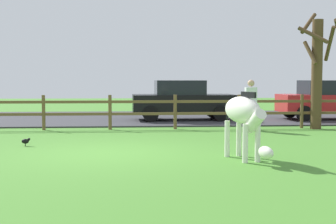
{
  "coord_description": "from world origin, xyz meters",
  "views": [
    {
      "loc": [
        0.59,
        -10.68,
        1.68
      ],
      "look_at": [
        1.39,
        0.69,
        0.87
      ],
      "focal_mm": 50.78,
      "sensor_mm": 36.0,
      "label": 1
    }
  ],
  "objects_px": {
    "bare_tree": "(318,69)",
    "visitor_near_fence": "(251,103)",
    "parked_car_red": "(329,100)",
    "zebra": "(244,115)",
    "parked_car_black": "(182,100)",
    "crow_on_grass": "(26,141)"
  },
  "relations": [
    {
      "from": "zebra",
      "to": "parked_car_black",
      "type": "relative_size",
      "value": 0.47
    },
    {
      "from": "zebra",
      "to": "crow_on_grass",
      "type": "bearing_deg",
      "value": 154.47
    },
    {
      "from": "bare_tree",
      "to": "visitor_near_fence",
      "type": "height_order",
      "value": "bare_tree"
    },
    {
      "from": "parked_car_red",
      "to": "crow_on_grass",
      "type": "bearing_deg",
      "value": -148.08
    },
    {
      "from": "bare_tree",
      "to": "parked_car_red",
      "type": "bearing_deg",
      "value": 61.06
    },
    {
      "from": "visitor_near_fence",
      "to": "zebra",
      "type": "bearing_deg",
      "value": -105.26
    },
    {
      "from": "bare_tree",
      "to": "visitor_near_fence",
      "type": "bearing_deg",
      "value": -171.15
    },
    {
      "from": "zebra",
      "to": "parked_car_black",
      "type": "distance_m",
      "value": 9.1
    },
    {
      "from": "parked_car_black",
      "to": "visitor_near_fence",
      "type": "bearing_deg",
      "value": -63.18
    },
    {
      "from": "bare_tree",
      "to": "visitor_near_fence",
      "type": "distance_m",
      "value": 2.6
    },
    {
      "from": "crow_on_grass",
      "to": "visitor_near_fence",
      "type": "distance_m",
      "value": 7.18
    },
    {
      "from": "parked_car_red",
      "to": "visitor_near_fence",
      "type": "xyz_separation_m",
      "value": [
        -4.03,
        -3.44,
        0.06
      ]
    },
    {
      "from": "parked_car_red",
      "to": "parked_car_black",
      "type": "relative_size",
      "value": 0.99
    },
    {
      "from": "parked_car_red",
      "to": "visitor_near_fence",
      "type": "bearing_deg",
      "value": -139.52
    },
    {
      "from": "crow_on_grass",
      "to": "visitor_near_fence",
      "type": "relative_size",
      "value": 0.13
    },
    {
      "from": "bare_tree",
      "to": "crow_on_grass",
      "type": "xyz_separation_m",
      "value": [
        -8.77,
        -3.45,
        -1.89
      ]
    },
    {
      "from": "bare_tree",
      "to": "parked_car_red",
      "type": "height_order",
      "value": "bare_tree"
    },
    {
      "from": "zebra",
      "to": "crow_on_grass",
      "type": "xyz_separation_m",
      "value": [
        -4.95,
        2.37,
        -0.8
      ]
    },
    {
      "from": "zebra",
      "to": "parked_car_black",
      "type": "height_order",
      "value": "parked_car_black"
    },
    {
      "from": "crow_on_grass",
      "to": "zebra",
      "type": "bearing_deg",
      "value": -25.53
    },
    {
      "from": "parked_car_red",
      "to": "parked_car_black",
      "type": "bearing_deg",
      "value": 178.0
    },
    {
      "from": "zebra",
      "to": "visitor_near_fence",
      "type": "bearing_deg",
      "value": 74.74
    }
  ]
}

